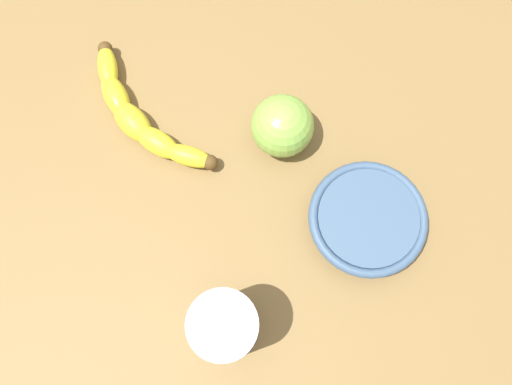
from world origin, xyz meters
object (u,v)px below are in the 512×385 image
ceramic_bowl (367,220)px  green_apple_fruit (282,126)px  smoothie_glass (225,326)px  banana (139,117)px

ceramic_bowl → green_apple_fruit: green_apple_fruit is taller
smoothie_glass → banana: bearing=-133.5°
banana → smoothie_glass: (20.27, 21.39, 3.92)cm
banana → smoothie_glass: size_ratio=1.93×
green_apple_fruit → smoothie_glass: bearing=7.2°
smoothie_glass → ceramic_bowl: smoothie_glass is taller
ceramic_bowl → green_apple_fruit: bearing=-116.1°
smoothie_glass → ceramic_bowl: (-18.43, 10.90, -3.50)cm
banana → smoothie_glass: smoothie_glass is taller
banana → ceramic_bowl: 32.35cm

